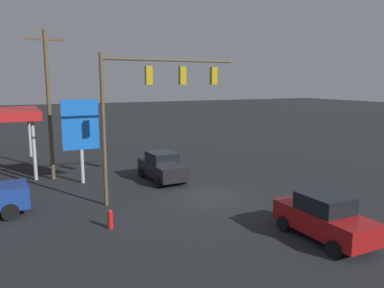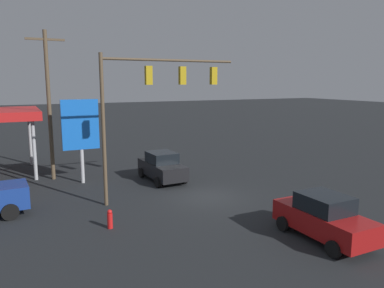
{
  "view_description": "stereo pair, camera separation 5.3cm",
  "coord_description": "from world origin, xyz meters",
  "px_view_note": "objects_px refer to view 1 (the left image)",
  "views": [
    {
      "loc": [
        9.89,
        18.28,
        6.54
      ],
      "look_at": [
        0.0,
        -2.0,
        2.78
      ],
      "focal_mm": 35.0,
      "sensor_mm": 36.0,
      "label": 1
    },
    {
      "loc": [
        9.84,
        18.3,
        6.54
      ],
      "look_at": [
        0.0,
        -2.0,
        2.78
      ],
      "focal_mm": 35.0,
      "sensor_mm": 36.0,
      "label": 2
    }
  ],
  "objects_px": {
    "utility_pole": "(49,102)",
    "price_sign": "(80,127)",
    "traffic_signal_assembly": "(152,93)",
    "sedan_far": "(162,167)",
    "sedan_waiting": "(324,217)",
    "fire_hydrant": "(110,219)"
  },
  "relations": [
    {
      "from": "traffic_signal_assembly",
      "to": "sedan_far",
      "type": "relative_size",
      "value": 1.79
    },
    {
      "from": "utility_pole",
      "to": "sedan_far",
      "type": "bearing_deg",
      "value": 151.37
    },
    {
      "from": "sedan_waiting",
      "to": "fire_hydrant",
      "type": "distance_m",
      "value": 9.28
    },
    {
      "from": "utility_pole",
      "to": "price_sign",
      "type": "bearing_deg",
      "value": 132.03
    },
    {
      "from": "traffic_signal_assembly",
      "to": "price_sign",
      "type": "bearing_deg",
      "value": -59.32
    },
    {
      "from": "traffic_signal_assembly",
      "to": "price_sign",
      "type": "height_order",
      "value": "traffic_signal_assembly"
    },
    {
      "from": "price_sign",
      "to": "sedan_far",
      "type": "distance_m",
      "value": 5.85
    },
    {
      "from": "traffic_signal_assembly",
      "to": "utility_pole",
      "type": "relative_size",
      "value": 0.81
    },
    {
      "from": "sedan_waiting",
      "to": "traffic_signal_assembly",
      "type": "bearing_deg",
      "value": -152.77
    },
    {
      "from": "fire_hydrant",
      "to": "sedan_waiting",
      "type": "bearing_deg",
      "value": 146.98
    },
    {
      "from": "sedan_waiting",
      "to": "fire_hydrant",
      "type": "height_order",
      "value": "sedan_waiting"
    },
    {
      "from": "traffic_signal_assembly",
      "to": "sedan_waiting",
      "type": "distance_m",
      "value": 10.72
    },
    {
      "from": "price_sign",
      "to": "sedan_waiting",
      "type": "distance_m",
      "value": 15.7
    },
    {
      "from": "traffic_signal_assembly",
      "to": "sedan_far",
      "type": "distance_m",
      "value": 6.33
    },
    {
      "from": "price_sign",
      "to": "utility_pole",
      "type": "bearing_deg",
      "value": -47.97
    },
    {
      "from": "sedan_far",
      "to": "fire_hydrant",
      "type": "height_order",
      "value": "sedan_far"
    },
    {
      "from": "utility_pole",
      "to": "sedan_waiting",
      "type": "distance_m",
      "value": 18.35
    },
    {
      "from": "price_sign",
      "to": "fire_hydrant",
      "type": "relative_size",
      "value": 6.18
    },
    {
      "from": "fire_hydrant",
      "to": "traffic_signal_assembly",
      "type": "bearing_deg",
      "value": -135.07
    },
    {
      "from": "traffic_signal_assembly",
      "to": "fire_hydrant",
      "type": "relative_size",
      "value": 9.09
    },
    {
      "from": "traffic_signal_assembly",
      "to": "price_sign",
      "type": "distance_m",
      "value": 6.41
    },
    {
      "from": "price_sign",
      "to": "sedan_far",
      "type": "relative_size",
      "value": 1.22
    }
  ]
}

